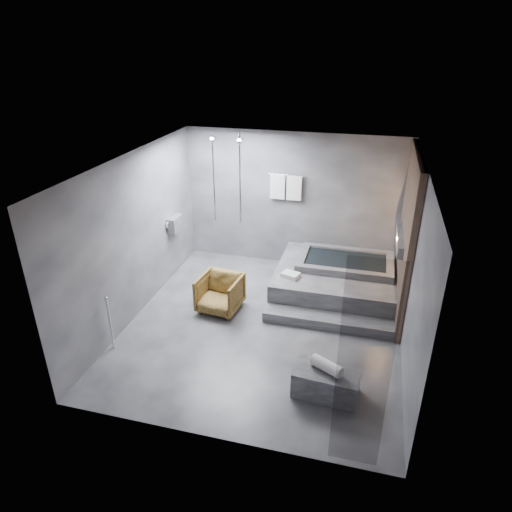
# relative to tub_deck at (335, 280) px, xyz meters

# --- Properties ---
(room) EXTENTS (5.00, 5.04, 2.82)m
(room) POSITION_rel_tub_deck_xyz_m (-0.65, -1.21, 1.48)
(room) COLOR #313134
(room) RESTS_ON ground
(tub_deck) EXTENTS (2.20, 2.00, 0.50)m
(tub_deck) POSITION_rel_tub_deck_xyz_m (0.00, 0.00, 0.00)
(tub_deck) COLOR #37373A
(tub_deck) RESTS_ON ground
(tub_step) EXTENTS (2.20, 0.36, 0.18)m
(tub_step) POSITION_rel_tub_deck_xyz_m (0.00, -1.18, -0.16)
(tub_step) COLOR #37373A
(tub_step) RESTS_ON ground
(concrete_bench) EXTENTS (0.91, 0.55, 0.39)m
(concrete_bench) POSITION_rel_tub_deck_xyz_m (0.17, -2.84, -0.05)
(concrete_bench) COLOR #353537
(concrete_bench) RESTS_ON ground
(driftwood_chair) EXTENTS (0.78, 0.80, 0.66)m
(driftwood_chair) POSITION_rel_tub_deck_xyz_m (-1.93, -1.16, 0.08)
(driftwood_chair) COLOR #442F11
(driftwood_chair) RESTS_ON ground
(rolled_towel) EXTENTS (0.47, 0.35, 0.16)m
(rolled_towel) POSITION_rel_tub_deck_xyz_m (0.15, -2.83, 0.22)
(rolled_towel) COLOR white
(rolled_towel) RESTS_ON concrete_bench
(deck_towel) EXTENTS (0.35, 0.30, 0.08)m
(deck_towel) POSITION_rel_tub_deck_xyz_m (-0.77, -0.54, 0.29)
(deck_towel) COLOR silver
(deck_towel) RESTS_ON tub_deck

